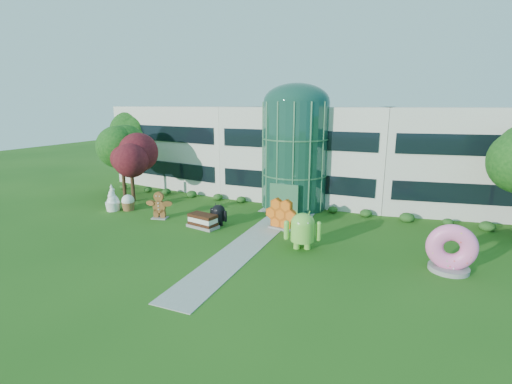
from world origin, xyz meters
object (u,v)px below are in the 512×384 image
at_px(android_green, 303,228).
at_px(android_black, 218,213).
at_px(donut, 451,247).
at_px(gingerbread, 159,205).

relative_size(android_green, android_black, 1.48).
distance_m(donut, gingerbread, 22.17).
height_order(android_green, android_black, android_green).
relative_size(donut, gingerbread, 1.14).
distance_m(android_black, donut, 16.73).
relative_size(android_green, donut, 1.01).
distance_m(android_green, android_black, 8.00).
bearing_deg(donut, android_green, 179.50).
xyz_separation_m(android_black, donut, (16.58, -2.15, 0.47)).
bearing_deg(gingerbread, android_black, -9.00).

